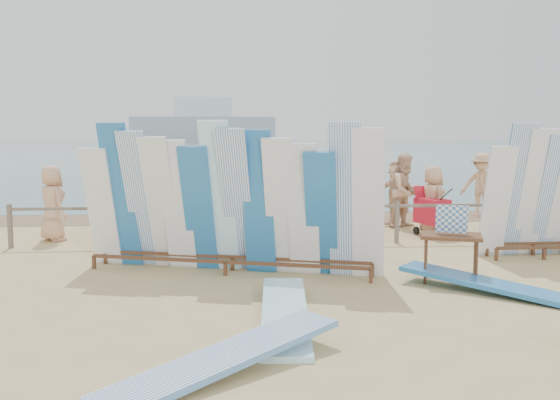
{
  "coord_description": "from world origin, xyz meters",
  "views": [
    {
      "loc": [
        -1.38,
        -9.25,
        2.29
      ],
      "look_at": [
        -0.53,
        2.5,
        1.0
      ],
      "focal_mm": 38.0,
      "sensor_mm": 36.0,
      "label": 1
    }
  ],
  "objects": [
    {
      "name": "beachgoer_5",
      "position": [
        2.66,
        5.48,
        0.84
      ],
      "size": [
        1.34,
        1.54,
        1.67
      ],
      "primitive_type": "imported",
      "rotation": [
        0.0,
        0.0,
        5.36
      ],
      "color": "beige",
      "rests_on": "ground"
    },
    {
      "name": "beachgoer_3",
      "position": [
        -2.17,
        5.0,
        0.83
      ],
      "size": [
        1.01,
        1.12,
        1.67
      ],
      "primitive_type": "imported",
      "rotation": [
        0.0,
        0.0,
        2.23
      ],
      "color": "tan",
      "rests_on": "ground"
    },
    {
      "name": "distant_ship",
      "position": [
        -12.0,
        180.0,
        5.31
      ],
      "size": [
        45.0,
        8.0,
        14.0
      ],
      "color": "#999EA3",
      "rests_on": "ocean"
    },
    {
      "name": "beachgoer_8",
      "position": [
        2.81,
        5.17,
        0.92
      ],
      "size": [
        0.99,
        0.75,
        1.84
      ],
      "primitive_type": "imported",
      "rotation": [
        0.0,
        0.0,
        0.41
      ],
      "color": "beige",
      "rests_on": "ground"
    },
    {
      "name": "ground",
      "position": [
        0.0,
        0.0,
        0.0
      ],
      "size": [
        160.0,
        160.0,
        0.0
      ],
      "primitive_type": "plane",
      "color": "tan",
      "rests_on": "ground"
    },
    {
      "name": "side_surfboard_rack",
      "position": [
        4.25,
        1.33,
        1.13
      ],
      "size": [
        2.2,
        0.74,
        2.52
      ],
      "rotation": [
        0.0,
        0.0,
        0.02
      ],
      "color": "brown",
      "rests_on": "ground"
    },
    {
      "name": "wet_sand_strip",
      "position": [
        0.0,
        7.2,
        0.0
      ],
      "size": [
        40.0,
        2.6,
        0.01
      ],
      "primitive_type": "cube",
      "color": "brown",
      "rests_on": "ground"
    },
    {
      "name": "beachgoer_10",
      "position": [
        5.03,
        4.39,
        0.93
      ],
      "size": [
        1.07,
        1.13,
        1.85
      ],
      "primitive_type": "imported",
      "rotation": [
        0.0,
        0.0,
        0.85
      ],
      "color": "#8C6042",
      "rests_on": "ground"
    },
    {
      "name": "beachgoer_7",
      "position": [
        1.6,
        4.63,
        0.8
      ],
      "size": [
        0.66,
        0.59,
        1.6
      ],
      "primitive_type": "imported",
      "rotation": [
        0.0,
        0.0,
        0.58
      ],
      "color": "#8C6042",
      "rests_on": "ground"
    },
    {
      "name": "flat_board_d",
      "position": [
        2.3,
        -1.08,
        0.0
      ],
      "size": [
        2.37,
        2.23,
        0.26
      ],
      "primitive_type": "cube",
      "rotation": [
        0.07,
        0.0,
        0.83
      ],
      "color": "#236CB1",
      "rests_on": "ground"
    },
    {
      "name": "fence",
      "position": [
        0.0,
        3.0,
        0.63
      ],
      "size": [
        12.08,
        0.08,
        0.9
      ],
      "color": "#6E6153",
      "rests_on": "ground"
    },
    {
      "name": "beachgoer_9",
      "position": [
        5.51,
        6.99,
        0.9
      ],
      "size": [
        1.24,
        1.01,
        1.8
      ],
      "primitive_type": "imported",
      "rotation": [
        0.0,
        0.0,
        5.74
      ],
      "color": "tan",
      "rests_on": "ground"
    },
    {
      "name": "vendor_table",
      "position": [
        1.94,
        -0.37,
        0.4
      ],
      "size": [
        1.08,
        0.91,
        1.21
      ],
      "rotation": [
        0.0,
        0.0,
        -0.34
      ],
      "color": "brown",
      "rests_on": "ground"
    },
    {
      "name": "ocean",
      "position": [
        0.0,
        128.0,
        0.0
      ],
      "size": [
        320.0,
        240.0,
        0.02
      ],
      "primitive_type": "cube",
      "color": "slate",
      "rests_on": "ground"
    },
    {
      "name": "stroller",
      "position": [
        3.02,
        3.81,
        0.45
      ],
      "size": [
        0.79,
        0.95,
        1.12
      ],
      "rotation": [
        0.0,
        0.0,
        0.32
      ],
      "color": "red",
      "rests_on": "ground"
    },
    {
      "name": "main_surfboard_rack",
      "position": [
        -1.53,
        0.49,
        1.13
      ],
      "size": [
        5.06,
        2.0,
        2.53
      ],
      "rotation": [
        0.0,
        0.0,
        -0.28
      ],
      "color": "brown",
      "rests_on": "ground"
    },
    {
      "name": "beachgoer_2",
      "position": [
        -3.11,
        4.91,
        0.94
      ],
      "size": [
        0.95,
        0.96,
        1.88
      ],
      "primitive_type": "imported",
      "rotation": [
        0.0,
        0.0,
        0.8
      ],
      "color": "beige",
      "rests_on": "ground"
    },
    {
      "name": "beach_chair_right",
      "position": [
        1.25,
        4.3,
        0.25
      ],
      "size": [
        0.78,
        0.79,
        0.87
      ],
      "rotation": [
        0.0,
        0.0,
        0.69
      ],
      "color": "red",
      "rests_on": "ground"
    },
    {
      "name": "flat_board_a",
      "position": [
        -0.81,
        -2.18,
        0.0
      ],
      "size": [
        0.73,
        2.73,
        0.22
      ],
      "primitive_type": "cube",
      "rotation": [
        0.06,
        0.0,
        -0.06
      ],
      "color": "#9ADFF7",
      "rests_on": "ground"
    },
    {
      "name": "flat_board_e",
      "position": [
        -1.52,
        -3.69,
        0.0
      ],
      "size": [
        2.45,
        2.13,
        0.29
      ],
      "primitive_type": "cube",
      "rotation": [
        0.08,
        0.0,
        -0.89
      ],
      "color": "white",
      "rests_on": "ground"
    },
    {
      "name": "beachgoer_0",
      "position": [
        -5.4,
        3.82,
        0.82
      ],
      "size": [
        0.82,
        0.85,
        1.65
      ],
      "primitive_type": "imported",
      "rotation": [
        0.0,
        0.0,
        2.31
      ],
      "color": "tan",
      "rests_on": "ground"
    },
    {
      "name": "beachgoer_4",
      "position": [
        -0.88,
        5.12,
        0.93
      ],
      "size": [
        1.05,
        1.14,
        1.86
      ],
      "primitive_type": "imported",
      "rotation": [
        0.0,
        0.0,
        5.4
      ],
      "color": "#8C6042",
      "rests_on": "ground"
    },
    {
      "name": "beach_chair_left",
      "position": [
        -0.04,
        3.75,
        0.28
      ],
      "size": [
        0.81,
        0.83,
        0.97
      ],
      "rotation": [
        0.0,
        0.0,
        -0.4
      ],
      "color": "red",
      "rests_on": "ground"
    },
    {
      "name": "beachgoer_6",
      "position": [
        3.1,
        4.0,
        0.8
      ],
      "size": [
        0.56,
        0.85,
        1.6
      ],
      "primitive_type": "imported",
      "rotation": [
        0.0,
        0.0,
        1.83
      ],
      "color": "tan",
      "rests_on": "ground"
    }
  ]
}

